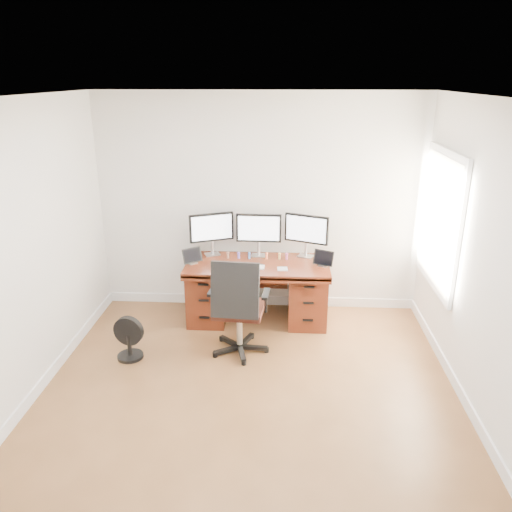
# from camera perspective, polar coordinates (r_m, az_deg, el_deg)

# --- Properties ---
(ground) EXTENTS (4.50, 4.50, 0.00)m
(ground) POSITION_cam_1_polar(r_m,az_deg,el_deg) (4.72, -1.12, -17.33)
(ground) COLOR brown
(ground) RESTS_ON ground
(back_wall) EXTENTS (4.00, 0.10, 2.70)m
(back_wall) POSITION_cam_1_polar(r_m,az_deg,el_deg) (6.18, 0.41, 5.87)
(back_wall) COLOR white
(back_wall) RESTS_ON ground
(right_wall) EXTENTS (0.10, 4.50, 2.70)m
(right_wall) POSITION_cam_1_polar(r_m,az_deg,el_deg) (4.46, 25.39, -1.76)
(right_wall) COLOR white
(right_wall) RESTS_ON ground
(desk) EXTENTS (1.70, 0.80, 0.75)m
(desk) POSITION_cam_1_polar(r_m,az_deg,el_deg) (6.10, 0.18, -3.78)
(desk) COLOR #501F10
(desk) RESTS_ON ground
(office_chair) EXTENTS (0.65, 0.64, 1.12)m
(office_chair) POSITION_cam_1_polar(r_m,az_deg,el_deg) (5.37, -2.00, -7.65)
(office_chair) COLOR black
(office_chair) RESTS_ON ground
(floor_fan) EXTENTS (0.33, 0.28, 0.47)m
(floor_fan) POSITION_cam_1_polar(r_m,az_deg,el_deg) (5.52, -14.34, -9.13)
(floor_fan) COLOR black
(floor_fan) RESTS_ON ground
(monitor_left) EXTENTS (0.52, 0.25, 0.53)m
(monitor_left) POSITION_cam_1_polar(r_m,az_deg,el_deg) (6.14, -5.10, 3.12)
(monitor_left) COLOR silver
(monitor_left) RESTS_ON desk
(monitor_center) EXTENTS (0.55, 0.14, 0.53)m
(monitor_center) POSITION_cam_1_polar(r_m,az_deg,el_deg) (6.08, 0.31, 3.03)
(monitor_center) COLOR silver
(monitor_center) RESTS_ON desk
(monitor_right) EXTENTS (0.52, 0.24, 0.53)m
(monitor_right) POSITION_cam_1_polar(r_m,az_deg,el_deg) (6.08, 5.78, 2.93)
(monitor_right) COLOR silver
(monitor_right) RESTS_ON desk
(tablet_left) EXTENTS (0.23, 0.20, 0.19)m
(tablet_left) POSITION_cam_1_polar(r_m,az_deg,el_deg) (5.95, -7.31, -0.07)
(tablet_left) COLOR silver
(tablet_left) RESTS_ON desk
(tablet_right) EXTENTS (0.25, 0.16, 0.19)m
(tablet_right) POSITION_cam_1_polar(r_m,az_deg,el_deg) (5.87, 7.71, -0.37)
(tablet_right) COLOR silver
(tablet_right) RESTS_ON desk
(keyboard) EXTENTS (0.30, 0.14, 0.01)m
(keyboard) POSITION_cam_1_polar(r_m,az_deg,el_deg) (5.80, -0.47, -1.25)
(keyboard) COLOR silver
(keyboard) RESTS_ON desk
(trackpad) EXTENTS (0.12, 0.12, 0.01)m
(trackpad) POSITION_cam_1_polar(r_m,az_deg,el_deg) (5.76, 3.04, -1.48)
(trackpad) COLOR silver
(trackpad) RESTS_ON desk
(drawing_tablet) EXTENTS (0.25, 0.21, 0.01)m
(drawing_tablet) POSITION_cam_1_polar(r_m,az_deg,el_deg) (5.80, -2.68, -1.31)
(drawing_tablet) COLOR black
(drawing_tablet) RESTS_ON desk
(phone) EXTENTS (0.13, 0.07, 0.01)m
(phone) POSITION_cam_1_polar(r_m,az_deg,el_deg) (5.87, 0.20, -1.02)
(phone) COLOR black
(phone) RESTS_ON desk
(figurine_brown) EXTENTS (0.03, 0.03, 0.08)m
(figurine_brown) POSITION_cam_1_polar(r_m,az_deg,el_deg) (6.09, -3.22, 0.16)
(figurine_brown) COLOR #865947
(figurine_brown) RESTS_ON desk
(figurine_purple) EXTENTS (0.03, 0.03, 0.08)m
(figurine_purple) POSITION_cam_1_polar(r_m,az_deg,el_deg) (6.08, -1.99, 0.14)
(figurine_purple) COLOR #7F60CE
(figurine_purple) RESTS_ON desk
(figurine_blue) EXTENTS (0.03, 0.03, 0.08)m
(figurine_blue) POSITION_cam_1_polar(r_m,az_deg,el_deg) (6.07, -0.78, 0.11)
(figurine_blue) COLOR #477CD9
(figurine_blue) RESTS_ON desk
(figurine_orange) EXTENTS (0.03, 0.03, 0.08)m
(figurine_orange) POSITION_cam_1_polar(r_m,az_deg,el_deg) (6.06, 1.20, 0.07)
(figurine_orange) COLOR #E6683C
(figurine_orange) RESTS_ON desk
(figurine_yellow) EXTENTS (0.03, 0.03, 0.08)m
(figurine_yellow) POSITION_cam_1_polar(r_m,az_deg,el_deg) (6.05, 2.70, 0.04)
(figurine_yellow) COLOR #E7C166
(figurine_yellow) RESTS_ON desk
(figurine_pink) EXTENTS (0.03, 0.03, 0.08)m
(figurine_pink) POSITION_cam_1_polar(r_m,az_deg,el_deg) (6.05, 3.52, 0.03)
(figurine_pink) COLOR #DA5D9F
(figurine_pink) RESTS_ON desk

